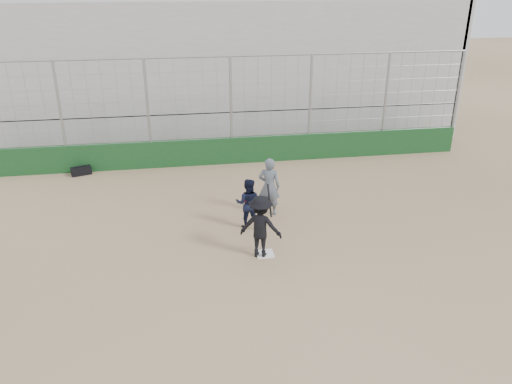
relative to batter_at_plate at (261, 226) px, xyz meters
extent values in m
plane|color=brown|center=(0.12, 0.03, -0.83)|extent=(90.00, 90.00, 0.00)
cube|color=white|center=(0.12, 0.03, -0.82)|extent=(0.44, 0.44, 0.02)
cube|color=#113717|center=(0.12, 7.03, -0.33)|extent=(18.00, 0.25, 1.00)
cylinder|color=gray|center=(0.12, 7.03, 1.17)|extent=(0.10, 0.10, 4.00)
cylinder|color=gray|center=(9.12, 7.03, 1.17)|extent=(0.10, 0.10, 4.00)
cylinder|color=gray|center=(0.12, 7.03, 3.17)|extent=(18.00, 0.07, 0.07)
cube|color=#949494|center=(0.12, 11.98, -0.03)|extent=(20.00, 6.70, 1.60)
cube|color=#949494|center=(0.12, 11.98, 2.87)|extent=(20.00, 6.70, 4.20)
cube|color=#949494|center=(10.12, 11.98, 2.07)|extent=(0.25, 6.70, 6.10)
imported|color=black|center=(0.00, 0.00, 0.00)|extent=(1.22, 0.95, 1.65)
cylinder|color=black|center=(0.25, 0.15, 0.63)|extent=(0.07, 0.57, 0.71)
imported|color=black|center=(-0.08, 1.58, -0.34)|extent=(0.87, 0.77, 0.97)
sphere|color=maroon|center=(-0.08, 1.58, 0.06)|extent=(0.28, 0.28, 0.28)
imported|color=#4F5864|center=(0.67, 2.39, -0.03)|extent=(0.75, 0.61, 1.59)
cube|color=black|center=(-5.40, 6.66, -0.68)|extent=(0.75, 0.50, 0.29)
cylinder|color=black|center=(-5.40, 6.66, -0.51)|extent=(0.44, 0.18, 0.04)
camera|label=1|loc=(-1.94, -10.95, 5.73)|focal=35.00mm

